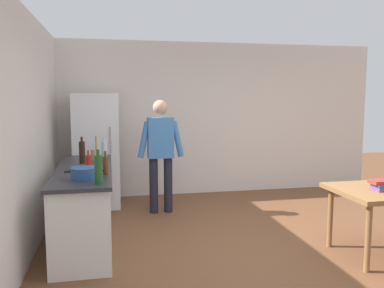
# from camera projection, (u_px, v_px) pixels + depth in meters

# --- Properties ---
(ground_plane) EXTENTS (14.00, 14.00, 0.00)m
(ground_plane) POSITION_uv_depth(u_px,v_px,m) (266.00, 253.00, 4.49)
(ground_plane) COLOR brown
(wall_back) EXTENTS (6.40, 0.12, 2.70)m
(wall_back) POSITION_uv_depth(u_px,v_px,m) (205.00, 119.00, 7.25)
(wall_back) COLOR silver
(wall_back) RESTS_ON ground_plane
(wall_left) EXTENTS (0.12, 5.60, 2.70)m
(wall_left) POSITION_uv_depth(u_px,v_px,m) (17.00, 137.00, 4.00)
(wall_left) COLOR silver
(wall_left) RESTS_ON ground_plane
(kitchen_counter) EXTENTS (0.64, 2.20, 0.90)m
(kitchen_counter) POSITION_uv_depth(u_px,v_px,m) (85.00, 205.00, 4.81)
(kitchen_counter) COLOR white
(kitchen_counter) RESTS_ON ground_plane
(refrigerator) EXTENTS (0.70, 0.67, 1.80)m
(refrigerator) POSITION_uv_depth(u_px,v_px,m) (97.00, 151.00, 6.33)
(refrigerator) COLOR white
(refrigerator) RESTS_ON ground_plane
(person) EXTENTS (0.70, 0.22, 1.70)m
(person) POSITION_uv_depth(u_px,v_px,m) (161.00, 148.00, 5.98)
(person) COLOR #1E1E2D
(person) RESTS_ON ground_plane
(cooking_pot) EXTENTS (0.40, 0.28, 0.12)m
(cooking_pot) POSITION_uv_depth(u_px,v_px,m) (85.00, 173.00, 4.15)
(cooking_pot) COLOR #285193
(cooking_pot) RESTS_ON kitchen_counter
(utensil_jar) EXTENTS (0.11, 0.11, 0.32)m
(utensil_jar) POSITION_uv_depth(u_px,v_px,m) (95.00, 154.00, 5.40)
(utensil_jar) COLOR tan
(utensil_jar) RESTS_ON kitchen_counter
(bottle_water_clear) EXTENTS (0.07, 0.07, 0.30)m
(bottle_water_clear) POSITION_uv_depth(u_px,v_px,m) (104.00, 150.00, 5.48)
(bottle_water_clear) COLOR silver
(bottle_water_clear) RESTS_ON kitchen_counter
(bottle_wine_dark) EXTENTS (0.08, 0.08, 0.34)m
(bottle_wine_dark) POSITION_uv_depth(u_px,v_px,m) (82.00, 152.00, 5.11)
(bottle_wine_dark) COLOR black
(bottle_wine_dark) RESTS_ON kitchen_counter
(bottle_beer_brown) EXTENTS (0.06, 0.06, 0.26)m
(bottle_beer_brown) POSITION_uv_depth(u_px,v_px,m) (106.00, 165.00, 4.37)
(bottle_beer_brown) COLOR #5B3314
(bottle_beer_brown) RESTS_ON kitchen_counter
(bottle_sauce_red) EXTENTS (0.06, 0.06, 0.24)m
(bottle_sauce_red) POSITION_uv_depth(u_px,v_px,m) (88.00, 163.00, 4.56)
(bottle_sauce_red) COLOR #B22319
(bottle_sauce_red) RESTS_ON kitchen_counter
(bottle_wine_green) EXTENTS (0.08, 0.08, 0.34)m
(bottle_wine_green) POSITION_uv_depth(u_px,v_px,m) (98.00, 169.00, 3.90)
(bottle_wine_green) COLOR #1E5123
(bottle_wine_green) RESTS_ON kitchen_counter
(book_stack) EXTENTS (0.26, 0.18, 0.11)m
(book_stack) POSITION_uv_depth(u_px,v_px,m) (384.00, 185.00, 4.29)
(book_stack) COLOR #753D7F
(book_stack) RESTS_ON dining_table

